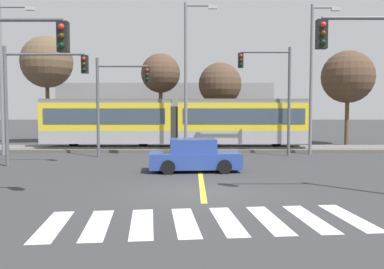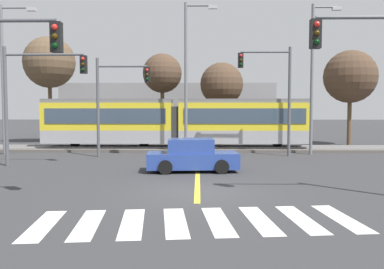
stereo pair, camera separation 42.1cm
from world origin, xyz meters
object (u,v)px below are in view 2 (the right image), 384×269
at_px(street_lamp_centre, 189,70).
at_px(street_lamp_east, 314,71).
at_px(light_rail_tram, 176,121).
at_px(bare_tree_far_west, 49,63).
at_px(traffic_light_mid_left, 34,86).
at_px(bare_tree_far_east, 350,77).
at_px(traffic_light_far_left, 115,93).
at_px(bare_tree_east, 222,84).
at_px(traffic_light_far_right, 273,85).
at_px(bare_tree_west, 162,74).
at_px(street_lamp_west, 6,71).
at_px(sedan_crossing, 192,156).

relative_size(street_lamp_centre, street_lamp_east, 1.01).
height_order(light_rail_tram, bare_tree_far_west, bare_tree_far_west).
xyz_separation_m(traffic_light_mid_left, bare_tree_far_east, (20.40, 12.22, 1.42)).
xyz_separation_m(traffic_light_far_left, bare_tree_east, (6.88, 8.90, 1.03)).
distance_m(traffic_light_far_left, traffic_light_far_right, 9.59).
xyz_separation_m(street_lamp_east, bare_tree_far_west, (-19.83, 8.04, 1.50)).
bearing_deg(traffic_light_far_right, bare_tree_west, 131.62).
distance_m(traffic_light_far_right, traffic_light_mid_left, 13.67).
distance_m(traffic_light_far_right, bare_tree_west, 11.44).
distance_m(traffic_light_far_left, street_lamp_centre, 4.86).
xyz_separation_m(light_rail_tram, street_lamp_west, (-10.59, -3.15, 3.28)).
bearing_deg(bare_tree_west, street_lamp_east, -35.98).
height_order(traffic_light_far_right, street_lamp_east, street_lamp_east).
bearing_deg(street_lamp_east, bare_tree_east, 126.61).
bearing_deg(bare_tree_far_west, light_rail_tram, -25.60).
relative_size(bare_tree_east, bare_tree_far_east, 0.88).
distance_m(traffic_light_mid_left, street_lamp_west, 6.64).
relative_size(light_rail_tram, street_lamp_east, 1.95).
xyz_separation_m(traffic_light_far_left, bare_tree_far_west, (-7.50, 9.63, 2.91)).
bearing_deg(bare_tree_far_east, sedan_crossing, -131.64).
bearing_deg(bare_tree_far_east, traffic_light_far_left, -154.17).
distance_m(bare_tree_far_west, bare_tree_west, 9.58).
relative_size(traffic_light_mid_left, street_lamp_east, 0.64).
height_order(street_lamp_centre, street_lamp_east, street_lamp_centre).
height_order(sedan_crossing, street_lamp_east, street_lamp_east).
height_order(street_lamp_west, street_lamp_east, street_lamp_east).
height_order(bare_tree_far_west, bare_tree_east, bare_tree_far_west).
xyz_separation_m(traffic_light_far_left, traffic_light_far_right, (9.55, 0.58, 0.52)).
bearing_deg(street_lamp_centre, traffic_light_far_left, -160.37).
relative_size(traffic_light_far_left, street_lamp_east, 0.63).
xyz_separation_m(street_lamp_centre, bare_tree_far_east, (12.71, 6.71, 0.08)).
bearing_deg(bare_tree_west, traffic_light_far_right, -48.38).
distance_m(bare_tree_far_west, bare_tree_east, 14.53).
bearing_deg(traffic_light_far_left, street_lamp_east, 7.32).
bearing_deg(bare_tree_west, light_rail_tram, -73.69).
relative_size(sedan_crossing, bare_tree_east, 0.64).
bearing_deg(traffic_light_mid_left, bare_tree_east, 51.53).
bearing_deg(sedan_crossing, street_lamp_west, 149.92).
bearing_deg(bare_tree_west, bare_tree_east, -1.93).
xyz_separation_m(street_lamp_west, bare_tree_west, (9.23, 7.80, 0.46)).
distance_m(sedan_crossing, bare_tree_east, 15.29).
xyz_separation_m(traffic_light_mid_left, bare_tree_far_west, (-4.17, 13.59, 2.75)).
xyz_separation_m(bare_tree_east, bare_tree_far_east, (10.18, -0.64, 0.55)).
bearing_deg(bare_tree_far_west, street_lamp_east, -22.08).
relative_size(light_rail_tram, bare_tree_far_west, 2.07).
xyz_separation_m(traffic_light_far_right, street_lamp_centre, (-5.20, 0.98, 0.98)).
distance_m(light_rail_tram, traffic_light_far_right, 7.64).
distance_m(sedan_crossing, traffic_light_mid_left, 8.87).
relative_size(street_lamp_centre, bare_tree_east, 1.43).
xyz_separation_m(street_lamp_east, bare_tree_west, (-10.31, 7.48, 0.50)).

